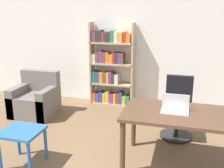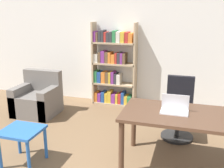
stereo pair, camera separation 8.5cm
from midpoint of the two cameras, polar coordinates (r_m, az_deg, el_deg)
wall_back at (r=5.55m, az=8.23°, el=8.92°), size 8.00×0.06×2.70m
desk at (r=3.47m, az=16.14°, el=-7.74°), size 1.57×0.84×0.75m
laptop at (r=3.44m, az=14.17°, el=-5.14°), size 0.34×0.21×0.22m
office_chair at (r=4.37m, az=14.86°, el=-5.71°), size 0.52×0.52×0.99m
side_table_blue at (r=3.69m, az=-18.34°, el=-10.63°), size 0.50×0.47×0.50m
armchair at (r=5.38m, az=-15.47°, el=-3.35°), size 0.80×0.71×0.84m
bookshelf at (r=5.61m, az=0.54°, el=3.46°), size 0.94×0.28×1.76m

